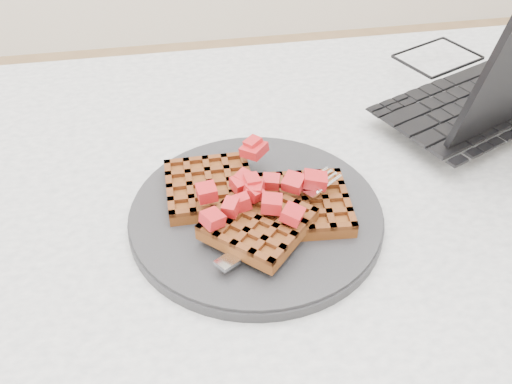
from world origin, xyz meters
TOP-DOWN VIEW (x-y plane):
  - table at (0.00, 0.00)m, footprint 1.20×0.80m
  - plate at (-0.06, -0.01)m, footprint 0.27×0.27m
  - waffles at (-0.06, -0.02)m, footprint 0.19×0.18m
  - strawberry_pile at (-0.06, -0.01)m, footprint 0.15×0.15m
  - fork at (-0.03, -0.04)m, footprint 0.16×0.13m
  - laptop at (0.30, 0.18)m, footprint 0.44×0.39m

SIDE VIEW (x-z plane):
  - table at x=0.00m, z-range 0.26..1.01m
  - plate at x=-0.06m, z-range 0.75..0.77m
  - fork at x=-0.03m, z-range 0.77..0.78m
  - waffles at x=-0.06m, z-range 0.76..0.79m
  - laptop at x=0.30m, z-range 0.66..0.92m
  - strawberry_pile at x=-0.06m, z-range 0.79..0.82m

